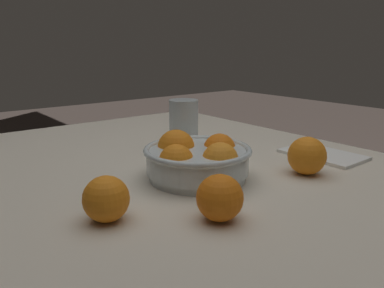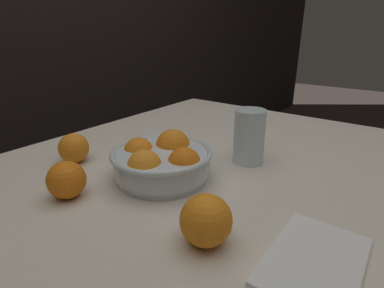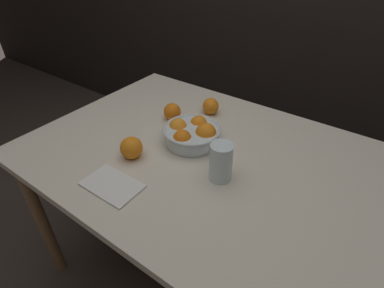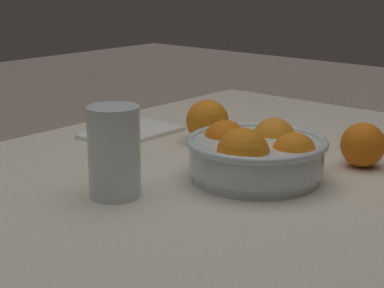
{
  "view_description": "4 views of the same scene",
  "coord_description": "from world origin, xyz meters",
  "views": [
    {
      "loc": [
        -0.63,
        0.49,
        1.02
      ],
      "look_at": [
        0.01,
        -0.02,
        0.81
      ],
      "focal_mm": 35.0,
      "sensor_mm": 36.0,
      "label": 1
    },
    {
      "loc": [
        -0.5,
        -0.38,
        1.07
      ],
      "look_at": [
        0.03,
        0.01,
        0.81
      ],
      "focal_mm": 28.0,
      "sensor_mm": 36.0,
      "label": 2
    },
    {
      "loc": [
        0.49,
        -0.74,
        1.43
      ],
      "look_at": [
        -0.0,
        -0.05,
        0.82
      ],
      "focal_mm": 28.0,
      "sensor_mm": 36.0,
      "label": 3
    },
    {
      "loc": [
        0.72,
        0.58,
        1.08
      ],
      "look_at": [
        0.04,
        -0.01,
        0.83
      ],
      "focal_mm": 60.0,
      "sensor_mm": 36.0,
      "label": 4
    }
  ],
  "objects": [
    {
      "name": "napkin",
      "position": [
        -0.13,
        -0.32,
        0.76
      ],
      "size": [
        0.19,
        0.12,
        0.01
      ],
      "primitive_type": "cube",
      "rotation": [
        0.0,
        0.0,
        0.01
      ],
      "color": "white",
      "rests_on": "dining_table"
    },
    {
      "name": "orange_loose_near_bowl",
      "position": [
        -0.18,
        -0.17,
        0.8
      ],
      "size": [
        0.08,
        0.08,
        0.08
      ],
      "primitive_type": "sphere",
      "color": "orange",
      "rests_on": "dining_table"
    },
    {
      "name": "orange_loose_aside",
      "position": [
        -0.23,
        0.12,
        0.79
      ],
      "size": [
        0.07,
        0.07,
        0.07
      ],
      "primitive_type": "sphere",
      "color": "orange",
      "rests_on": "dining_table"
    },
    {
      "name": "orange_loose_front",
      "position": [
        -0.13,
        0.26,
        0.79
      ],
      "size": [
        0.07,
        0.07,
        0.07
      ],
      "primitive_type": "sphere",
      "color": "orange",
      "rests_on": "dining_table"
    },
    {
      "name": "fruit_bowl",
      "position": [
        -0.06,
        0.03,
        0.8
      ],
      "size": [
        0.22,
        0.22,
        0.1
      ],
      "color": "silver",
      "rests_on": "dining_table"
    },
    {
      "name": "dining_table",
      "position": [
        0.0,
        0.0,
        0.68
      ],
      "size": [
        1.29,
        0.94,
        0.76
      ],
      "color": "beige",
      "rests_on": "ground_plane"
    },
    {
      "name": "juice_glass",
      "position": [
        0.13,
        -0.08,
        0.82
      ],
      "size": [
        0.08,
        0.08,
        0.13
      ],
      "color": "#F4A314",
      "rests_on": "dining_table"
    }
  ]
}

